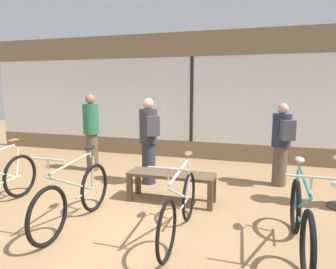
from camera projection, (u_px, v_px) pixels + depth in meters
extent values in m
plane|color=#99754C|center=(133.00, 219.00, 4.25)|extent=(24.00, 24.00, 0.00)
cube|color=#7A664C|center=(191.00, 150.00, 7.83)|extent=(12.00, 0.08, 0.45)
cube|color=white|center=(192.00, 100.00, 7.63)|extent=(12.00, 0.04, 2.15)
cube|color=#7A664C|center=(192.00, 44.00, 7.41)|extent=(12.00, 0.08, 0.60)
cube|color=black|center=(192.00, 100.00, 7.60)|extent=(0.08, 0.02, 2.15)
torus|color=black|center=(20.00, 176.00, 5.06)|extent=(0.06, 0.73, 0.73)
cylinder|color=beige|center=(17.00, 163.00, 4.99)|extent=(0.03, 0.11, 0.49)
cylinder|color=beige|center=(9.00, 180.00, 4.84)|extent=(0.03, 0.47, 0.03)
cylinder|color=#B2B2B7|center=(14.00, 145.00, 4.90)|extent=(0.02, 0.02, 0.14)
ellipsoid|color=brown|center=(14.00, 140.00, 4.89)|extent=(0.11, 0.22, 0.06)
torus|color=black|center=(95.00, 187.00, 4.51)|extent=(0.05, 0.72, 0.72)
torus|color=black|center=(48.00, 216.00, 3.52)|extent=(0.05, 0.72, 0.72)
cylinder|color=gray|center=(71.00, 184.00, 3.94)|extent=(0.03, 0.99, 0.51)
cylinder|color=gray|center=(93.00, 173.00, 4.43)|extent=(0.03, 0.11, 0.49)
cylinder|color=gray|center=(72.00, 163.00, 3.92)|extent=(0.03, 0.91, 0.10)
cylinder|color=gray|center=(86.00, 193.00, 4.29)|extent=(0.03, 0.48, 0.03)
cylinder|color=#B2B2B7|center=(90.00, 153.00, 4.35)|extent=(0.02, 0.02, 0.14)
ellipsoid|color=black|center=(90.00, 147.00, 4.33)|extent=(0.11, 0.22, 0.06)
cylinder|color=#B2B2B7|center=(48.00, 164.00, 3.48)|extent=(0.02, 0.02, 0.12)
cylinder|color=#ADADB2|center=(48.00, 159.00, 3.47)|extent=(0.46, 0.02, 0.02)
torus|color=black|center=(189.00, 196.00, 4.19)|extent=(0.04, 0.68, 0.68)
torus|color=black|center=(167.00, 231.00, 3.19)|extent=(0.04, 0.68, 0.68)
cylinder|color=#BCBCC1|center=(179.00, 194.00, 3.62)|extent=(0.03, 0.99, 0.51)
cylinder|color=#BCBCC1|center=(188.00, 181.00, 4.11)|extent=(0.03, 0.11, 0.49)
cylinder|color=#BCBCC1|center=(179.00, 171.00, 3.60)|extent=(0.03, 0.92, 0.10)
cylinder|color=#BCBCC1|center=(185.00, 203.00, 3.96)|extent=(0.03, 0.48, 0.03)
cylinder|color=#B2B2B7|center=(188.00, 160.00, 4.03)|extent=(0.02, 0.02, 0.14)
ellipsoid|color=brown|center=(188.00, 154.00, 4.01)|extent=(0.11, 0.22, 0.06)
cylinder|color=#B2B2B7|center=(168.00, 174.00, 3.15)|extent=(0.02, 0.02, 0.12)
cylinder|color=#ADADB2|center=(168.00, 169.00, 3.14)|extent=(0.46, 0.02, 0.02)
torus|color=black|center=(295.00, 206.00, 3.82)|extent=(0.06, 0.70, 0.70)
torus|color=black|center=(307.00, 246.00, 2.86)|extent=(0.06, 0.70, 0.70)
cylinder|color=#1E7A7F|center=(303.00, 204.00, 3.27)|extent=(0.03, 0.95, 0.51)
cylinder|color=#1E7A7F|center=(297.00, 189.00, 3.74)|extent=(0.03, 0.11, 0.49)
cylinder|color=#1E7A7F|center=(304.00, 179.00, 3.25)|extent=(0.03, 0.88, 0.10)
cylinder|color=#1E7A7F|center=(298.00, 213.00, 3.61)|extent=(0.03, 0.46, 0.03)
cylinder|color=#B2B2B7|center=(299.00, 166.00, 3.66)|extent=(0.02, 0.02, 0.14)
ellipsoid|color=#B2A893|center=(300.00, 160.00, 3.64)|extent=(0.11, 0.22, 0.06)
cylinder|color=#B2B2B7|center=(311.00, 183.00, 2.82)|extent=(0.02, 0.02, 0.12)
cylinder|color=#ADADB2|center=(312.00, 177.00, 2.81)|extent=(0.46, 0.02, 0.02)
cube|color=brown|center=(171.00, 174.00, 4.83)|extent=(1.40, 0.44, 0.05)
cube|color=brown|center=(130.00, 188.00, 4.89)|extent=(0.08, 0.08, 0.43)
cube|color=brown|center=(210.00, 197.00, 4.51)|extent=(0.08, 0.08, 0.43)
cube|color=brown|center=(138.00, 182.00, 5.23)|extent=(0.08, 0.08, 0.43)
cube|color=brown|center=(214.00, 189.00, 4.85)|extent=(0.08, 0.08, 0.43)
cylinder|color=#2D2D38|center=(149.00, 163.00, 5.76)|extent=(0.37, 0.37, 0.80)
cylinder|color=#333338|center=(148.00, 126.00, 5.65)|extent=(0.48, 0.48, 0.64)
sphere|color=tan|center=(148.00, 104.00, 5.58)|extent=(0.21, 0.21, 0.21)
cube|color=#38383D|center=(152.00, 126.00, 5.42)|extent=(0.28, 0.26, 0.36)
cylinder|color=brown|center=(92.00, 152.00, 6.67)|extent=(0.35, 0.35, 0.83)
cylinder|color=#286647|center=(91.00, 119.00, 6.55)|extent=(0.46, 0.46, 0.65)
sphere|color=#9E7051|center=(90.00, 99.00, 6.48)|extent=(0.21, 0.21, 0.21)
cylinder|color=brown|center=(280.00, 166.00, 5.66)|extent=(0.33, 0.33, 0.76)
cylinder|color=#23283D|center=(282.00, 130.00, 5.55)|extent=(0.44, 0.44, 0.60)
sphere|color=tan|center=(283.00, 109.00, 5.48)|extent=(0.20, 0.20, 0.20)
cube|color=#38383D|center=(288.00, 130.00, 5.31)|extent=(0.27, 0.21, 0.36)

